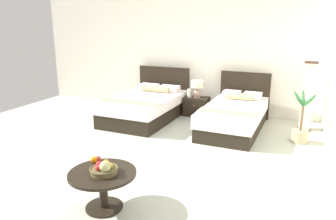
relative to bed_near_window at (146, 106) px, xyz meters
The scene contains 13 objects.
ground_plane 2.09m from the bed_near_window, 59.94° to the right, with size 9.34×9.80×0.02m, color beige.
wall_back 2.01m from the bed_near_window, 51.76° to the left, with size 9.34×0.12×2.83m, color white.
bed_near_window is the anchor object (origin of this frame).
bed_near_corner 2.07m from the bed_near_window, ahead, with size 1.21×2.22×1.09m.
nightstand 1.25m from the bed_near_window, 35.57° to the left, with size 0.58×0.44×0.45m.
table_lamp 1.33m from the bed_near_window, 36.31° to the left, with size 0.30×0.30×0.41m.
vase 1.11m from the bed_near_window, 39.25° to the left, with size 0.10×0.10×0.20m.
coffee_table 3.79m from the bed_near_window, 71.85° to the right, with size 0.81×0.81×0.48m.
fruit_bowl 3.83m from the bed_near_window, 71.36° to the right, with size 0.34×0.34×0.18m.
loose_apple 3.53m from the bed_near_window, 73.89° to the right, with size 0.08×0.08×0.08m.
loose_orange 3.56m from the bed_near_window, 74.63° to the right, with size 0.09×0.09×0.09m.
floor_lamp_corner 3.53m from the bed_near_window, ahead, with size 0.26×0.26×1.44m.
potted_palm 3.39m from the bed_near_window, ahead, with size 0.43×0.57×0.99m.
Camera 1 is at (2.17, -4.73, 2.18)m, focal length 34.14 mm.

